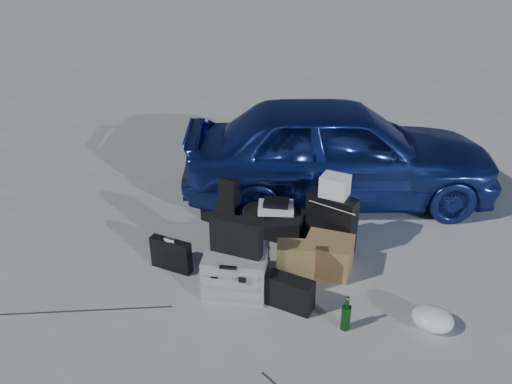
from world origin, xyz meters
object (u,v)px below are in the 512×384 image
briefcase (171,255)px  suitcase_right (331,223)px  green_bottle (346,314)px  suitcase_left (221,199)px  duffel_bag (275,222)px  car (338,150)px  cardboard_box (328,255)px  pelican_case (236,271)px

briefcase → suitcase_right: (1.40, 0.71, 0.14)m
suitcase_right → green_bottle: bearing=-55.9°
suitcase_left → suitcase_right: size_ratio=1.00×
suitcase_left → duffel_bag: 0.64m
car → suitcase_left: size_ratio=6.07×
cardboard_box → green_bottle: size_ratio=1.42×
briefcase → cardboard_box: 1.46m
briefcase → suitcase_right: size_ratio=0.69×
car → suitcase_right: (0.06, -1.13, -0.31)m
pelican_case → briefcase: bearing=161.3°
briefcase → duffel_bag: bearing=55.6°
suitcase_left → duffel_bag: bearing=7.2°
car → pelican_case: 2.13m
green_bottle → cardboard_box: bearing=106.8°
duffel_bag → cardboard_box: 0.76m
suitcase_left → briefcase: bearing=-83.8°
pelican_case → duffel_bag: 0.97m
car → briefcase: bearing=129.0°
briefcase → green_bottle: 1.70m
green_bottle → pelican_case: bearing=164.4°
pelican_case → suitcase_right: (0.73, 0.85, 0.10)m
suitcase_right → duffel_bag: size_ratio=0.95×
duffel_bag → cardboard_box: (0.61, -0.47, 0.00)m
suitcase_left → pelican_case: bearing=-48.0°
suitcase_left → green_bottle: (1.45, -1.35, -0.14)m
pelican_case → briefcase: (-0.67, 0.15, -0.04)m
duffel_bag → cardboard_box: size_ratio=1.46×
suitcase_right → pelican_case: bearing=-108.8°
pelican_case → suitcase_right: size_ratio=0.91×
pelican_case → suitcase_left: bearing=107.6°
pelican_case → suitcase_left: 1.18m
pelican_case → suitcase_left: size_ratio=0.91×
briefcase → cardboard_box: bearing=24.4°
car → pelican_case: car is taller
car → suitcase_left: bearing=113.6°
suitcase_right → cardboard_box: size_ratio=1.38×
briefcase → duffel_bag: size_ratio=0.65×
car → green_bottle: 2.32m
pelican_case → car: bearing=65.2°
car → cardboard_box: (0.08, -1.50, -0.44)m
briefcase → suitcase_right: bearing=37.6°
pelican_case → cardboard_box: (0.75, 0.49, -0.04)m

